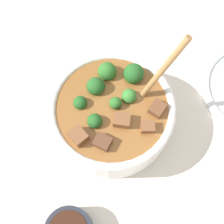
% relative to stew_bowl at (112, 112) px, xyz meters
% --- Properties ---
extents(ground_plane, '(4.00, 4.00, 0.00)m').
position_rel_stew_bowl_xyz_m(ground_plane, '(-0.00, -0.00, -0.06)').
color(ground_plane, silver).
extents(stew_bowl, '(0.27, 0.26, 0.25)m').
position_rel_stew_bowl_xyz_m(stew_bowl, '(0.00, 0.00, 0.00)').
color(stew_bowl, white).
rests_on(stew_bowl, ground_plane).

